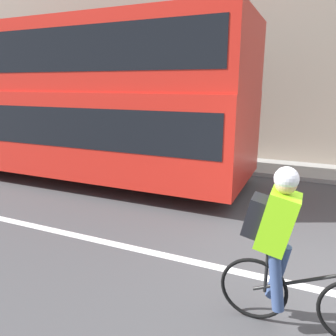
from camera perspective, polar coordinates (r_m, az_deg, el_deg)
The scene contains 2 objects.
bus at distance 8.55m, azimuth -18.75°, elevation 11.82°, with size 9.29×2.61×3.50m.
cyclist_on_bike at distance 3.21m, azimuth 20.20°, elevation -12.45°, with size 1.53×0.32×1.57m.
Camera 1 is at (-0.71, -3.47, 2.26)m, focal length 35.00 mm.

